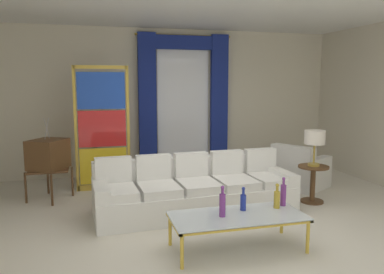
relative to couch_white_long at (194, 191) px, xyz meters
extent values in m
plane|color=silver|center=(0.13, -0.41, -0.31)|extent=(16.00, 16.00, 0.00)
cube|color=beige|center=(0.13, 2.65, 1.19)|extent=(8.00, 0.12, 3.00)
cube|color=white|center=(0.13, 0.39, 2.71)|extent=(8.00, 7.60, 0.04)
cube|color=white|center=(0.45, 2.57, 1.24)|extent=(1.10, 0.02, 2.50)
cylinder|color=gold|center=(0.45, 2.49, 2.55)|extent=(2.00, 0.04, 0.04)
cube|color=navy|center=(-0.32, 2.47, 1.24)|extent=(0.36, 0.12, 2.70)
cube|color=navy|center=(1.22, 2.47, 1.24)|extent=(0.36, 0.12, 2.70)
cube|color=navy|center=(0.45, 2.47, 2.41)|extent=(1.80, 0.10, 0.28)
cube|color=white|center=(0.00, -0.10, -0.12)|extent=(2.94, 1.04, 0.38)
cube|color=white|center=(-0.01, 0.27, 0.08)|extent=(2.91, 0.34, 0.78)
cube|color=white|center=(1.36, -0.03, -0.03)|extent=(0.24, 0.86, 0.56)
cube|color=white|center=(-1.35, -0.16, -0.03)|extent=(0.24, 0.86, 0.56)
cube|color=white|center=(1.17, -0.09, 0.13)|extent=(0.57, 0.76, 0.12)
cube|color=white|center=(1.15, 0.23, 0.35)|extent=(0.52, 0.16, 0.40)
cube|color=white|center=(0.59, -0.12, 0.13)|extent=(0.57, 0.76, 0.12)
cube|color=white|center=(0.57, 0.20, 0.35)|extent=(0.52, 0.16, 0.40)
cube|color=white|center=(0.01, -0.15, 0.13)|extent=(0.57, 0.76, 0.12)
cube|color=white|center=(-0.01, 0.17, 0.35)|extent=(0.52, 0.16, 0.40)
cube|color=white|center=(-0.57, -0.17, 0.13)|extent=(0.57, 0.76, 0.12)
cube|color=white|center=(-0.59, 0.15, 0.35)|extent=(0.52, 0.16, 0.40)
cube|color=white|center=(-1.15, -0.20, 0.13)|extent=(0.57, 0.76, 0.12)
cube|color=white|center=(-1.17, 0.12, 0.35)|extent=(0.52, 0.16, 0.40)
cube|color=silver|center=(0.13, -1.39, 0.09)|extent=(1.53, 0.69, 0.02)
cube|color=gold|center=(0.13, -1.07, 0.07)|extent=(1.53, 0.04, 0.03)
cube|color=gold|center=(0.13, -1.71, 0.07)|extent=(1.53, 0.04, 0.03)
cube|color=gold|center=(-0.61, -1.39, 0.07)|extent=(0.04, 0.69, 0.03)
cube|color=gold|center=(0.88, -1.39, 0.07)|extent=(0.04, 0.69, 0.03)
cylinder|color=gold|center=(-0.59, -1.09, -0.12)|extent=(0.04, 0.04, 0.38)
cylinder|color=gold|center=(0.86, -1.09, -0.12)|extent=(0.04, 0.04, 0.38)
cylinder|color=gold|center=(-0.59, -1.69, -0.12)|extent=(0.04, 0.04, 0.38)
cylinder|color=gold|center=(0.86, -1.69, -0.12)|extent=(0.04, 0.04, 0.38)
cylinder|color=#753384|center=(0.79, -1.22, 0.23)|extent=(0.07, 0.07, 0.26)
cylinder|color=#753384|center=(0.79, -1.22, 0.39)|extent=(0.03, 0.03, 0.06)
sphere|color=#753384|center=(0.79, -1.22, 0.44)|extent=(0.04, 0.04, 0.04)
cylinder|color=#753384|center=(-0.05, -1.39, 0.23)|extent=(0.07, 0.07, 0.26)
cylinder|color=#753384|center=(-0.05, -1.39, 0.39)|extent=(0.03, 0.03, 0.06)
sphere|color=#753384|center=(-0.05, -1.39, 0.44)|extent=(0.04, 0.04, 0.04)
cylinder|color=navy|center=(0.25, -1.25, 0.20)|extent=(0.07, 0.07, 0.19)
cylinder|color=navy|center=(0.25, -1.25, 0.32)|extent=(0.03, 0.03, 0.06)
sphere|color=navy|center=(0.25, -1.25, 0.37)|extent=(0.04, 0.04, 0.04)
cylinder|color=gold|center=(0.68, -1.28, 0.21)|extent=(0.07, 0.07, 0.20)
cylinder|color=gold|center=(0.68, -1.28, 0.34)|extent=(0.03, 0.03, 0.06)
sphere|color=gold|center=(0.68, -1.28, 0.38)|extent=(0.04, 0.04, 0.04)
cube|color=brown|center=(-2.14, 1.18, 0.19)|extent=(0.62, 0.54, 0.03)
cylinder|color=brown|center=(-2.49, 1.07, -0.06)|extent=(0.04, 0.04, 0.50)
cylinder|color=brown|center=(-2.20, 1.55, -0.06)|extent=(0.04, 0.04, 0.50)
cylinder|color=brown|center=(-2.07, 0.82, -0.06)|extent=(0.04, 0.04, 0.50)
cylinder|color=brown|center=(-1.79, 1.30, -0.06)|extent=(0.04, 0.04, 0.50)
cube|color=brown|center=(-2.14, 1.18, 0.45)|extent=(0.70, 0.73, 0.48)
cube|color=black|center=(-2.34, 1.30, 0.47)|extent=(0.21, 0.34, 0.30)
cylinder|color=gold|center=(-2.38, 1.24, 0.28)|extent=(0.03, 0.04, 0.04)
cylinder|color=gold|center=(-2.30, 1.37, 0.28)|extent=(0.03, 0.04, 0.04)
cylinder|color=silver|center=(-2.14, 1.18, 0.87)|extent=(0.07, 0.12, 0.34)
cylinder|color=silver|center=(-2.14, 1.18, 0.87)|extent=(0.07, 0.12, 0.34)
cube|color=white|center=(2.27, 0.83, -0.11)|extent=(1.09, 1.09, 0.40)
cube|color=white|center=(2.27, 0.83, 0.14)|extent=(0.94, 0.94, 0.10)
cube|color=white|center=(1.99, 0.67, 0.09)|extent=(0.57, 0.80, 0.80)
cube|color=white|center=(2.11, 1.11, -0.02)|extent=(0.73, 0.52, 0.58)
cube|color=white|center=(2.42, 0.55, -0.02)|extent=(0.73, 0.52, 0.58)
cube|color=gold|center=(-1.71, 1.56, 0.79)|extent=(0.05, 0.05, 2.20)
cube|color=gold|center=(-0.81, 1.56, 0.79)|extent=(0.05, 0.05, 2.20)
cube|color=gold|center=(-1.26, 1.56, 1.86)|extent=(0.90, 0.05, 0.06)
cube|color=gold|center=(-1.26, 1.56, -0.26)|extent=(0.90, 0.05, 0.10)
cube|color=yellow|center=(-1.26, 1.56, 0.13)|extent=(0.82, 0.02, 0.64)
cube|color=red|center=(-1.26, 1.56, 0.79)|extent=(0.82, 0.02, 0.64)
cube|color=#1E47B7|center=(-1.26, 1.56, 1.46)|extent=(0.82, 0.02, 0.64)
cylinder|color=beige|center=(-0.74, 1.35, -0.28)|extent=(0.16, 0.16, 0.06)
ellipsoid|color=#1944A0|center=(-0.74, 1.35, -0.17)|extent=(0.18, 0.32, 0.20)
sphere|color=#1944A0|center=(-0.74, 1.49, -0.06)|extent=(0.09, 0.09, 0.09)
cone|color=gold|center=(-0.74, 1.55, -0.06)|extent=(0.02, 0.04, 0.02)
cone|color=#2A6D58|center=(-0.74, 1.17, -0.07)|extent=(0.44, 0.40, 0.50)
cylinder|color=brown|center=(1.94, -0.06, 0.27)|extent=(0.48, 0.48, 0.03)
cylinder|color=brown|center=(1.94, -0.06, -0.02)|extent=(0.08, 0.08, 0.55)
cylinder|color=brown|center=(1.94, -0.06, -0.29)|extent=(0.36, 0.36, 0.03)
cylinder|color=#B29338|center=(1.94, -0.06, 0.31)|extent=(0.18, 0.18, 0.04)
cylinder|color=#B29338|center=(1.94, -0.06, 0.51)|extent=(0.03, 0.03, 0.36)
cylinder|color=silver|center=(1.94, -0.06, 0.75)|extent=(0.32, 0.32, 0.22)
camera|label=1|loc=(-1.44, -5.30, 1.59)|focal=35.78mm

